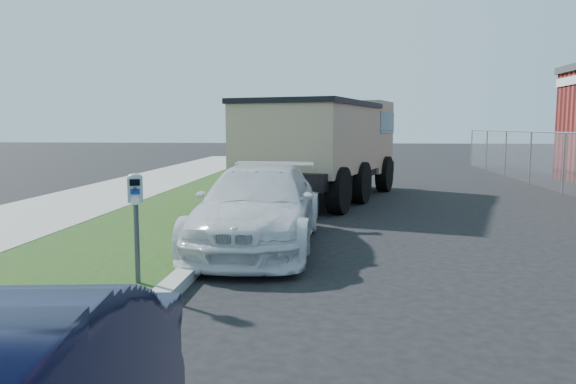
{
  "coord_description": "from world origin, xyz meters",
  "views": [
    {
      "loc": [
        -0.6,
        -7.37,
        1.98
      ],
      "look_at": [
        -1.4,
        1.0,
        1.0
      ],
      "focal_mm": 35.0,
      "sensor_mm": 36.0,
      "label": 1
    }
  ],
  "objects": [
    {
      "name": "ground",
      "position": [
        0.0,
        0.0,
        0.0
      ],
      "size": [
        120.0,
        120.0,
        0.0
      ],
      "primitive_type": "plane",
      "color": "black",
      "rests_on": "ground"
    },
    {
      "name": "streetside",
      "position": [
        -5.57,
        2.0,
        0.07
      ],
      "size": [
        6.12,
        50.0,
        0.15
      ],
      "color": "gray",
      "rests_on": "ground"
    },
    {
      "name": "parking_meter",
      "position": [
        -3.0,
        -1.05,
        1.08
      ],
      "size": [
        0.21,
        0.17,
        1.32
      ],
      "rotation": [
        0.0,
        0.0,
        0.31
      ],
      "color": "#3F4247",
      "rests_on": "ground"
    },
    {
      "name": "white_wagon",
      "position": [
        -1.95,
        1.7,
        0.66
      ],
      "size": [
        1.88,
        4.58,
        1.33
      ],
      "primitive_type": "imported",
      "rotation": [
        0.0,
        0.0,
        -0.0
      ],
      "color": "silver",
      "rests_on": "ground"
    },
    {
      "name": "dump_truck",
      "position": [
        -1.04,
        8.38,
        1.55
      ],
      "size": [
        4.46,
        7.44,
        2.75
      ],
      "rotation": [
        0.0,
        0.0,
        -0.29
      ],
      "color": "black",
      "rests_on": "ground"
    }
  ]
}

